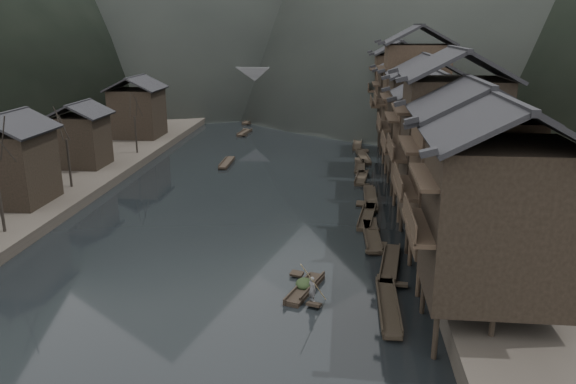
# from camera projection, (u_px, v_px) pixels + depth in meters

# --- Properties ---
(water) EXTENTS (300.00, 300.00, 0.00)m
(water) POSITION_uv_depth(u_px,v_px,m) (211.00, 265.00, 40.37)
(water) COLOR black
(water) RESTS_ON ground
(right_bank) EXTENTS (40.00, 200.00, 1.80)m
(right_bank) POSITION_uv_depth(u_px,v_px,m) (537.00, 147.00, 74.92)
(right_bank) COLOR #2D2823
(right_bank) RESTS_ON ground
(left_bank) EXTENTS (40.00, 200.00, 1.20)m
(left_bank) POSITION_uv_depth(u_px,v_px,m) (39.00, 139.00, 81.67)
(left_bank) COLOR #2D2823
(left_bank) RESTS_ON ground
(stilt_houses) EXTENTS (9.00, 67.60, 16.90)m
(stilt_houses) POSITION_uv_depth(u_px,v_px,m) (427.00, 106.00, 54.89)
(stilt_houses) COLOR black
(stilt_houses) RESTS_ON ground
(left_houses) EXTENTS (8.10, 53.20, 8.73)m
(left_houses) POSITION_uv_depth(u_px,v_px,m) (64.00, 132.00, 59.88)
(left_houses) COLOR black
(left_houses) RESTS_ON left_bank
(bare_trees) EXTENTS (3.92, 45.13, 7.84)m
(bare_trees) POSITION_uv_depth(u_px,v_px,m) (48.00, 143.00, 50.05)
(bare_trees) COLOR black
(bare_trees) RESTS_ON left_bank
(moored_sampans) EXTENTS (3.34, 56.41, 0.47)m
(moored_sampans) POSITION_uv_depth(u_px,v_px,m) (367.00, 195.00, 56.45)
(moored_sampans) COLOR black
(moored_sampans) RESTS_ON water
(midriver_boats) EXTENTS (5.35, 45.84, 0.45)m
(midriver_boats) POSITION_uv_depth(u_px,v_px,m) (250.00, 130.00, 91.46)
(midriver_boats) COLOR black
(midriver_boats) RESTS_ON water
(stone_bridge) EXTENTS (40.00, 6.00, 9.00)m
(stone_bridge) POSITION_uv_depth(u_px,v_px,m) (296.00, 87.00, 107.56)
(stone_bridge) COLOR #4C4C4F
(stone_bridge) RESTS_ON ground
(hero_sampan) EXTENTS (2.46, 5.09, 0.44)m
(hero_sampan) POSITION_uv_depth(u_px,v_px,m) (305.00, 288.00, 36.36)
(hero_sampan) COLOR black
(hero_sampan) RESTS_ON water
(cargo_heap) EXTENTS (1.12, 1.46, 0.67)m
(cargo_heap) POSITION_uv_depth(u_px,v_px,m) (304.00, 279.00, 36.41)
(cargo_heap) COLOR black
(cargo_heap) RESTS_ON hero_sampan
(boatman) EXTENTS (0.71, 0.70, 1.64)m
(boatman) POSITION_uv_depth(u_px,v_px,m) (312.00, 286.00, 34.39)
(boatman) COLOR #525355
(boatman) RESTS_ON hero_sampan
(bamboo_pole) EXTENTS (1.76, 1.92, 3.53)m
(bamboo_pole) POSITION_uv_depth(u_px,v_px,m) (316.00, 246.00, 33.63)
(bamboo_pole) COLOR #8C7A51
(bamboo_pole) RESTS_ON boatman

